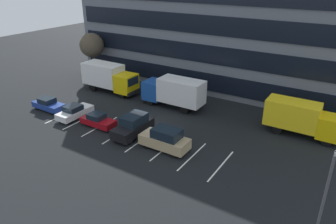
# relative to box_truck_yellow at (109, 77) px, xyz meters

# --- Properties ---
(ground_plane) EXTENTS (120.00, 120.00, 0.00)m
(ground_plane) POSITION_rel_box_truck_yellow_xyz_m (10.53, -5.99, -2.12)
(ground_plane) COLOR black
(office_building) EXTENTS (40.41, 12.88, 18.00)m
(office_building) POSITION_rel_box_truck_yellow_xyz_m (10.53, 11.96, 6.88)
(office_building) COLOR slate
(office_building) RESTS_ON ground_plane
(lot_markings) EXTENTS (19.74, 5.40, 0.01)m
(lot_markings) POSITION_rel_box_truck_yellow_xyz_m (10.53, -8.71, -2.12)
(lot_markings) COLOR silver
(lot_markings) RESTS_ON ground_plane
(box_truck_yellow) EXTENTS (8.13, 2.69, 3.77)m
(box_truck_yellow) POSITION_rel_box_truck_yellow_xyz_m (0.00, 0.00, 0.00)
(box_truck_yellow) COLOR yellow
(box_truck_yellow) RESTS_ON ground_plane
(box_truck_blue) EXTENTS (7.86, 2.60, 3.64)m
(box_truck_blue) POSITION_rel_box_truck_yellow_xyz_m (10.26, 0.07, -0.07)
(box_truck_blue) COLOR #194799
(box_truck_blue) RESTS_ON ground_plane
(box_truck_yellow_all) EXTENTS (7.41, 2.45, 3.43)m
(box_truck_yellow_all) POSITION_rel_box_truck_yellow_xyz_m (24.72, 0.71, -0.19)
(box_truck_yellow_all) COLOR yellow
(box_truck_yellow_all) RESTS_ON ground_plane
(suv_black) EXTENTS (2.02, 4.76, 2.15)m
(suv_black) POSITION_rel_box_truck_yellow_xyz_m (10.56, -8.31, -1.08)
(suv_black) COLOR black
(suv_black) RESTS_ON ground_plane
(suv_tan) EXTENTS (4.67, 1.98, 2.11)m
(suv_tan) POSITION_rel_box_truck_yellow_xyz_m (14.75, -8.90, -1.10)
(suv_tan) COLOR tan
(suv_tan) RESTS_ON ground_plane
(sedan_maroon) EXTENTS (3.91, 1.64, 1.40)m
(sedan_maroon) POSITION_rel_box_truck_yellow_xyz_m (6.10, -8.74, -1.46)
(sedan_maroon) COLOR maroon
(sedan_maroon) RESTS_ON ground_plane
(sedan_navy) EXTENTS (4.10, 1.72, 1.47)m
(sedan_navy) POSITION_rel_box_truck_yellow_xyz_m (-1.95, -8.68, -1.43)
(sedan_navy) COLOR navy
(sedan_navy) RESTS_ON ground_plane
(sedan_white) EXTENTS (1.79, 4.27, 1.53)m
(sedan_white) POSITION_rel_box_truck_yellow_xyz_m (2.37, -8.53, -1.40)
(sedan_white) COLOR white
(sedan_white) RESTS_ON ground_plane
(street_light) EXTENTS (1.23, 0.28, 6.88)m
(street_light) POSITION_rel_box_truck_yellow_xyz_m (28.68, -14.21, 2.24)
(street_light) COLOR #4C4C51
(street_light) RESTS_ON ground_plane
(bare_tree) EXTENTS (3.61, 3.61, 6.77)m
(bare_tree) POSITION_rel_box_truck_yellow_xyz_m (-6.47, 3.67, 2.82)
(bare_tree) COLOR #473323
(bare_tree) RESTS_ON ground_plane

